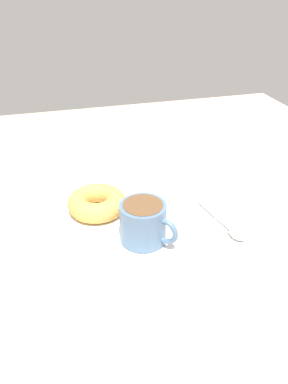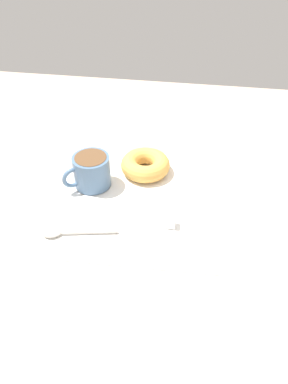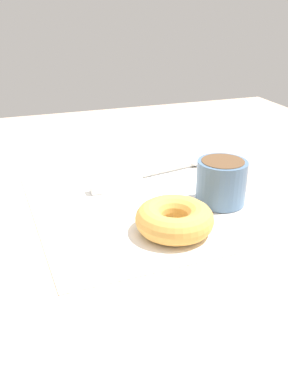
# 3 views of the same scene
# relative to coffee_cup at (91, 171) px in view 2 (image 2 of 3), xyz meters

# --- Properties ---
(ground_plane) EXTENTS (1.20, 1.20, 0.02)m
(ground_plane) POSITION_rel_coffee_cup_xyz_m (0.11, -0.05, -0.05)
(ground_plane) COLOR tan
(napkin) EXTENTS (0.36, 0.36, 0.00)m
(napkin) POSITION_rel_coffee_cup_xyz_m (0.12, -0.03, -0.04)
(napkin) COLOR white
(napkin) RESTS_ON ground_plane
(coffee_cup) EXTENTS (0.09, 0.09, 0.07)m
(coffee_cup) POSITION_rel_coffee_cup_xyz_m (0.00, 0.00, 0.00)
(coffee_cup) COLOR slate
(coffee_cup) RESTS_ON napkin
(donut) EXTENTS (0.11, 0.11, 0.04)m
(donut) POSITION_rel_coffee_cup_xyz_m (0.11, 0.06, -0.02)
(donut) COLOR gold
(donut) RESTS_ON napkin
(spoon) EXTENTS (0.14, 0.04, 0.01)m
(spoon) POSITION_rel_coffee_cup_xyz_m (-0.02, -0.15, -0.03)
(spoon) COLOR #B7B2A8
(spoon) RESTS_ON napkin
(sugar_cube) EXTENTS (0.02, 0.02, 0.02)m
(sugar_cube) POSITION_rel_coffee_cup_xyz_m (0.18, -0.10, -0.03)
(sugar_cube) COLOR white
(sugar_cube) RESTS_ON napkin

